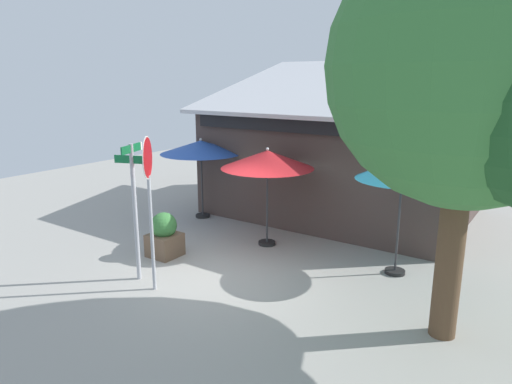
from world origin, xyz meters
TOP-DOWN VIEW (x-y plane):
  - ground_plane at (0.00, 0.00)m, footprint 28.00×28.00m
  - cafe_building at (0.04, 5.96)m, footprint 7.91×5.92m
  - street_sign_post at (-1.33, -1.26)m, footprint 0.72×0.78m
  - stop_sign at (-0.69, -1.42)m, footprint 0.49×0.68m
  - patio_umbrella_royal_blue_left at (-3.19, 2.96)m, footprint 2.43×2.43m
  - patio_umbrella_crimson_center at (-0.22, 2.04)m, footprint 2.32×2.32m
  - patio_umbrella_teal_right at (3.09, 2.11)m, footprint 1.95×1.95m
  - shade_tree at (4.84, -0.04)m, footprint 4.73×4.21m
  - sidewalk_planter at (-1.83, 0.00)m, footprint 0.69×0.69m

SIDE VIEW (x-z plane):
  - ground_plane at x=0.00m, z-range -0.10..0.00m
  - sidewalk_planter at x=-1.83m, z-range -0.03..1.05m
  - street_sign_post at x=-1.33m, z-range 0.31..3.21m
  - cafe_building at x=0.04m, z-range -0.62..4.17m
  - patio_umbrella_royal_blue_left at x=-3.19m, z-range 0.94..3.38m
  - stop_sign at x=-0.69m, z-range 0.64..3.76m
  - patio_umbrella_crimson_center at x=-0.22m, z-range 0.95..3.47m
  - patio_umbrella_teal_right at x=3.09m, z-range 1.00..3.64m
  - shade_tree at x=4.84m, z-range 1.00..7.46m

